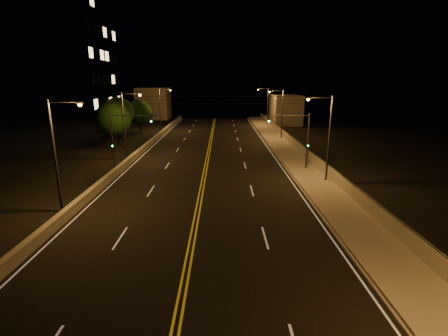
{
  "coord_description": "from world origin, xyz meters",
  "views": [
    {
      "loc": [
        1.82,
        -7.87,
        9.36
      ],
      "look_at": [
        2.0,
        18.0,
        2.5
      ],
      "focal_mm": 26.0,
      "sensor_mm": 36.0,
      "label": 1
    }
  ],
  "objects_px": {
    "streetlight_6": "(161,106)",
    "tree_1": "(118,112)",
    "streetlight_5": "(126,121)",
    "streetlight_1": "(326,133)",
    "tree_0": "(113,119)",
    "streetlight_3": "(266,104)",
    "tree_2": "(139,112)",
    "streetlight_2": "(281,111)",
    "building_tower": "(33,43)",
    "streetlight_4": "(58,148)",
    "traffic_signal_right": "(299,135)",
    "traffic_signal_left": "(121,135)"
  },
  "relations": [
    {
      "from": "streetlight_3",
      "to": "streetlight_5",
      "type": "height_order",
      "value": "same"
    },
    {
      "from": "traffic_signal_right",
      "to": "traffic_signal_left",
      "type": "xyz_separation_m",
      "value": [
        -18.82,
        0.0,
        0.0
      ]
    },
    {
      "from": "traffic_signal_right",
      "to": "streetlight_6",
      "type": "bearing_deg",
      "value": 123.68
    },
    {
      "from": "traffic_signal_left",
      "to": "building_tower",
      "type": "distance_m",
      "value": 35.12
    },
    {
      "from": "streetlight_1",
      "to": "tree_0",
      "type": "xyz_separation_m",
      "value": [
        -25.03,
        16.42,
        -0.52
      ]
    },
    {
      "from": "streetlight_4",
      "to": "streetlight_6",
      "type": "distance_m",
      "value": 41.11
    },
    {
      "from": "streetlight_1",
      "to": "streetlight_6",
      "type": "distance_m",
      "value": 40.41
    },
    {
      "from": "streetlight_2",
      "to": "tree_2",
      "type": "xyz_separation_m",
      "value": [
        -25.03,
        7.34,
        -0.89
      ]
    },
    {
      "from": "streetlight_3",
      "to": "tree_2",
      "type": "height_order",
      "value": "streetlight_3"
    },
    {
      "from": "traffic_signal_right",
      "to": "traffic_signal_left",
      "type": "distance_m",
      "value": 18.82
    },
    {
      "from": "traffic_signal_left",
      "to": "tree_2",
      "type": "bearing_deg",
      "value": 99.92
    },
    {
      "from": "streetlight_6",
      "to": "streetlight_3",
      "type": "bearing_deg",
      "value": 18.45
    },
    {
      "from": "streetlight_3",
      "to": "tree_1",
      "type": "relative_size",
      "value": 1.17
    },
    {
      "from": "streetlight_1",
      "to": "tree_0",
      "type": "height_order",
      "value": "streetlight_1"
    },
    {
      "from": "streetlight_3",
      "to": "building_tower",
      "type": "bearing_deg",
      "value": -164.04
    },
    {
      "from": "traffic_signal_left",
      "to": "building_tower",
      "type": "height_order",
      "value": "building_tower"
    },
    {
      "from": "streetlight_4",
      "to": "tree_2",
      "type": "relative_size",
      "value": 1.32
    },
    {
      "from": "streetlight_6",
      "to": "traffic_signal_right",
      "type": "distance_m",
      "value": 35.91
    },
    {
      "from": "tree_0",
      "to": "tree_1",
      "type": "distance_m",
      "value": 9.64
    },
    {
      "from": "traffic_signal_right",
      "to": "tree_0",
      "type": "xyz_separation_m",
      "value": [
        -23.54,
        12.0,
        0.36
      ]
    },
    {
      "from": "streetlight_6",
      "to": "tree_0",
      "type": "distance_m",
      "value": 18.24
    },
    {
      "from": "streetlight_3",
      "to": "tree_2",
      "type": "distance_m",
      "value": 26.96
    },
    {
      "from": "traffic_signal_right",
      "to": "building_tower",
      "type": "relative_size",
      "value": 0.19
    },
    {
      "from": "traffic_signal_right",
      "to": "streetlight_3",
      "type": "bearing_deg",
      "value": 87.7
    },
    {
      "from": "streetlight_5",
      "to": "streetlight_6",
      "type": "xyz_separation_m",
      "value": [
        0.0,
        24.11,
        0.0
      ]
    },
    {
      "from": "streetlight_4",
      "to": "traffic_signal_left",
      "type": "xyz_separation_m",
      "value": [
        1.09,
        11.24,
        -0.88
      ]
    },
    {
      "from": "traffic_signal_left",
      "to": "tree_0",
      "type": "xyz_separation_m",
      "value": [
        -4.72,
        12.0,
        0.36
      ]
    },
    {
      "from": "streetlight_4",
      "to": "streetlight_6",
      "type": "relative_size",
      "value": 1.0
    },
    {
      "from": "streetlight_5",
      "to": "traffic_signal_left",
      "type": "bearing_deg",
      "value": -79.32
    },
    {
      "from": "streetlight_6",
      "to": "tree_1",
      "type": "relative_size",
      "value": 1.17
    },
    {
      "from": "building_tower",
      "to": "streetlight_6",
      "type": "bearing_deg",
      "value": 13.29
    },
    {
      "from": "streetlight_6",
      "to": "traffic_signal_right",
      "type": "height_order",
      "value": "streetlight_6"
    },
    {
      "from": "streetlight_3",
      "to": "traffic_signal_left",
      "type": "height_order",
      "value": "streetlight_3"
    },
    {
      "from": "streetlight_5",
      "to": "building_tower",
      "type": "relative_size",
      "value": 0.25
    },
    {
      "from": "streetlight_1",
      "to": "tree_2",
      "type": "distance_m",
      "value": 40.2
    },
    {
      "from": "streetlight_3",
      "to": "streetlight_2",
      "type": "bearing_deg",
      "value": -90.0
    },
    {
      "from": "traffic_signal_right",
      "to": "streetlight_5",
      "type": "bearing_deg",
      "value": 163.87
    },
    {
      "from": "streetlight_4",
      "to": "streetlight_2",
      "type": "bearing_deg",
      "value": 55.33
    },
    {
      "from": "streetlight_1",
      "to": "streetlight_2",
      "type": "bearing_deg",
      "value": 90.0
    },
    {
      "from": "streetlight_5",
      "to": "traffic_signal_left",
      "type": "distance_m",
      "value": 5.92
    },
    {
      "from": "streetlight_2",
      "to": "streetlight_3",
      "type": "distance_m",
      "value": 17.32
    },
    {
      "from": "streetlight_6",
      "to": "tree_2",
      "type": "bearing_deg",
      "value": -142.03
    },
    {
      "from": "streetlight_2",
      "to": "building_tower",
      "type": "distance_m",
      "value": 43.64
    },
    {
      "from": "building_tower",
      "to": "streetlight_2",
      "type": "bearing_deg",
      "value": -7.26
    },
    {
      "from": "tree_0",
      "to": "streetlight_6",
      "type": "bearing_deg",
      "value": 78.5
    },
    {
      "from": "streetlight_4",
      "to": "building_tower",
      "type": "bearing_deg",
      "value": 119.48
    },
    {
      "from": "streetlight_4",
      "to": "tree_2",
      "type": "distance_m",
      "value": 38.45
    },
    {
      "from": "building_tower",
      "to": "tree_2",
      "type": "xyz_separation_m",
      "value": [
        16.86,
        2.0,
        -11.87
      ]
    },
    {
      "from": "tree_1",
      "to": "tree_2",
      "type": "bearing_deg",
      "value": 69.35
    },
    {
      "from": "streetlight_5",
      "to": "tree_1",
      "type": "relative_size",
      "value": 1.17
    }
  ]
}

